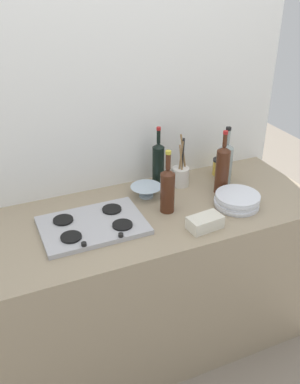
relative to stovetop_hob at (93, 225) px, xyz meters
The scene contains 13 objects.
ground_plane 0.96m from the stovetop_hob, ahead, with size 6.00×6.00×0.00m, color gray.
counter_block 0.55m from the stovetop_hob, ahead, with size 1.80×0.70×0.90m, color tan.
backsplash_panel 0.54m from the stovetop_hob, 52.36° to the left, with size 1.90×0.06×2.25m, color white.
stovetop_hob is the anchor object (origin of this frame).
plate_stack 0.75m from the stovetop_hob, ahead, with size 0.24×0.23×0.07m.
wine_bottle_leftmost 0.84m from the stovetop_hob, 10.08° to the left, with size 0.08×0.08×0.33m.
wine_bottle_mid_left 0.55m from the stovetop_hob, 30.13° to the left, with size 0.07×0.07×0.34m.
wine_bottle_mid_right 0.41m from the stovetop_hob, ahead, with size 0.07×0.07×0.33m.
wine_bottle_rightmost 0.76m from the stovetop_hob, ahead, with size 0.07×0.07×0.35m.
mixing_bowl 0.39m from the stovetop_hob, 26.24° to the left, with size 0.17×0.17×0.06m.
butter_dish 0.53m from the stovetop_hob, 23.82° to the right, with size 0.16×0.09×0.06m, color silver.
utensil_crock 0.62m from the stovetop_hob, 20.56° to the left, with size 0.09×0.09×0.29m.
condiment_jar_front 0.88m from the stovetop_hob, 16.05° to the left, with size 0.08×0.08×0.10m.
Camera 1 is at (-0.73, -1.67, 2.04)m, focal length 39.80 mm.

